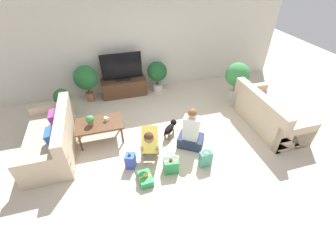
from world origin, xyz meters
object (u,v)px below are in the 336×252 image
gift_box_a (145,178)px  person_sitting (191,133)px  coffee_table (99,125)px  dog (170,128)px  gift_bag_a (206,159)px  tabletop_plant (90,120)px  tv (122,68)px  gift_box_c (171,165)px  potted_plant_corner_left (63,101)px  potted_plant_back_left (86,78)px  potted_plant_back_right (157,73)px  sofa_right (268,114)px  sofa_left (53,139)px  mug (106,119)px  person_kneeling (150,141)px  gift_box_b (130,161)px  potted_plant_corner_right (237,76)px

gift_box_a → person_sitting: bearing=30.8°
coffee_table → dog: size_ratio=2.35×
person_sitting → gift_bag_a: (0.08, -0.61, -0.18)m
tabletop_plant → tv: bearing=63.6°
gift_box_c → potted_plant_corner_left: bearing=128.7°
potted_plant_back_left → dog: size_ratio=2.42×
gift_box_c → tabletop_plant: tabletop_plant is taller
dog → tabletop_plant: tabletop_plant is taller
tv → potted_plant_back_right: size_ratio=1.22×
sofa_right → sofa_left: bearing=84.3°
potted_plant_corner_left → person_sitting: (2.64, -1.97, -0.05)m
potted_plant_corner_left → gift_box_a: 3.06m
dog → mug: 1.42m
dog → gift_box_c: gift_box_c is taller
tv → potted_plant_back_right: bearing=-2.9°
potted_plant_corner_left → dog: 2.78m
potted_plant_corner_left → gift_bag_a: bearing=-43.4°
sofa_left → tabletop_plant: (0.80, 0.07, 0.28)m
sofa_right → potted_plant_corner_left: (-4.65, 1.77, 0.10)m
dog → tv: bearing=-26.5°
potted_plant_back_left → person_sitting: bearing=-51.2°
sofa_left → potted_plant_back_right: potted_plant_back_right is taller
potted_plant_corner_left → person_kneeling: bearing=-47.9°
potted_plant_back_left → tabletop_plant: 1.81m
tv → person_kneeling: tv is taller
sofa_right → gift_box_a: bearing=105.4°
sofa_left → gift_box_b: size_ratio=5.17×
potted_plant_back_right → sofa_left: bearing=-145.2°
gift_box_c → potted_plant_corner_right: bearing=39.7°
sofa_left → gift_box_c: (2.18, -1.23, -0.15)m
tv → mug: size_ratio=9.18×
tv → gift_box_a: tv is taller
dog → gift_box_a: size_ratio=1.17×
sofa_right → mug: size_ratio=15.82×
tv → gift_box_c: size_ratio=3.14×
gift_box_b → tv: bearing=84.6°
sofa_right → potted_plant_back_left: size_ratio=1.87×
coffee_table → person_sitting: size_ratio=1.00×
gift_bag_a → potted_plant_back_right: bearing=93.1°
gift_bag_a → mug: size_ratio=3.03×
sofa_left → sofa_right: (4.80, -0.48, 0.00)m
potted_plant_corner_left → mug: size_ratio=6.16×
gift_box_a → mug: (-0.53, 1.46, 0.43)m
potted_plant_corner_left → dog: size_ratio=1.76×
potted_plant_corner_right → mug: potted_plant_corner_right is taller
sofa_left → person_kneeling: sofa_left is taller
tv → gift_bag_a: 3.46m
tv → gift_box_a: (-0.06, -3.27, -0.75)m
person_kneeling → gift_box_c: person_kneeling is taller
sofa_left → mug: sofa_left is taller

